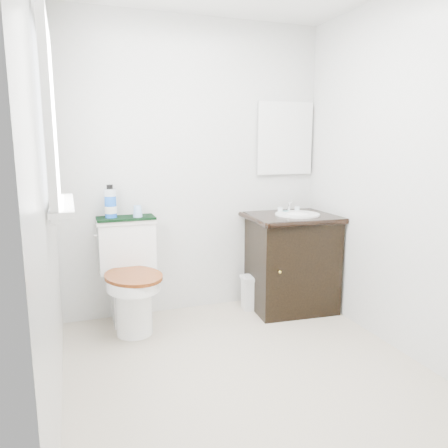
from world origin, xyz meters
TOP-DOWN VIEW (x-y plane):
  - floor at (0.00, 0.00)m, footprint 2.40×2.40m
  - wall_back at (0.00, 1.20)m, footprint 2.40×0.00m
  - wall_front at (0.00, -1.20)m, footprint 2.40×0.00m
  - wall_left at (-1.10, 0.00)m, footprint 0.00×2.40m
  - wall_right at (1.10, 0.00)m, footprint 0.00×2.40m
  - window at (-1.07, 0.25)m, footprint 0.02×0.70m
  - mirror at (0.82, 1.18)m, footprint 0.50×0.02m
  - toilet at (-0.59, 0.97)m, footprint 0.49×0.68m
  - vanity at (0.77, 0.90)m, footprint 0.75×0.66m
  - trash_bin at (0.45, 0.99)m, footprint 0.22×0.19m
  - towel at (-0.59, 1.09)m, footprint 0.44×0.22m
  - mouthwash_bottle at (-0.70, 1.10)m, footprint 0.09×0.09m
  - cup at (-0.50, 1.06)m, footprint 0.07×0.07m
  - soap_bar at (0.76, 1.02)m, footprint 0.07×0.05m

SIDE VIEW (x-z plane):
  - floor at x=0.00m, z-range 0.00..0.00m
  - trash_bin at x=0.45m, z-range 0.00..0.29m
  - toilet at x=-0.59m, z-range -0.05..0.78m
  - vanity at x=0.77m, z-range -0.03..0.89m
  - soap_bar at x=0.76m, z-range 0.82..0.84m
  - towel at x=-0.59m, z-range 0.83..0.85m
  - cup at x=-0.50m, z-range 0.85..0.94m
  - mouthwash_bottle at x=-0.70m, z-range 0.84..1.09m
  - wall_back at x=0.00m, z-range 0.00..2.40m
  - wall_front at x=0.00m, z-range 0.00..2.40m
  - wall_left at x=-1.10m, z-range 0.00..2.40m
  - wall_right at x=1.10m, z-range 0.00..2.40m
  - mirror at x=0.82m, z-range 1.15..1.75m
  - window at x=-1.07m, z-range 1.10..2.00m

